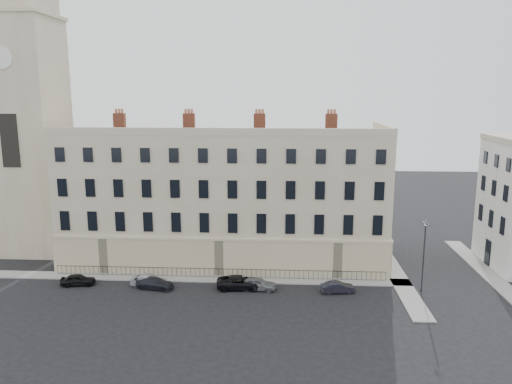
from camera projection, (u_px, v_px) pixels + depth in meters
ground at (274, 300)px, 47.27m from camera, size 160.00×160.00×0.00m
terrace at (225, 196)px, 57.82m from camera, size 36.22×12.22×17.00m
church_tower at (24, 98)px, 58.94m from camera, size 8.00×8.13×44.00m
pavement_terrace at (181, 278)px, 52.71m from camera, size 48.00×2.00×0.12m
pavement_east_return at (395, 272)px, 54.36m from camera, size 2.00×24.00×0.12m
pavement_adjacent at (481, 268)px, 55.76m from camera, size 2.00×20.00×0.12m
railings at (219, 273)px, 52.78m from camera, size 35.00×0.04×0.96m
car_a at (78, 280)px, 50.81m from camera, size 3.61×1.93×1.17m
car_b at (149, 281)px, 50.53m from camera, size 3.62×1.49×1.16m
car_c at (155, 283)px, 49.95m from camera, size 4.09×2.20×1.13m
car_d at (240, 282)px, 49.95m from camera, size 4.82×2.45×1.31m
car_e at (258, 284)px, 49.62m from camera, size 3.86×1.82×1.28m
car_f at (338, 287)px, 48.94m from camera, size 3.47×1.60×1.10m
streetlamp at (424, 253)px, 48.32m from camera, size 0.61×1.52×7.23m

